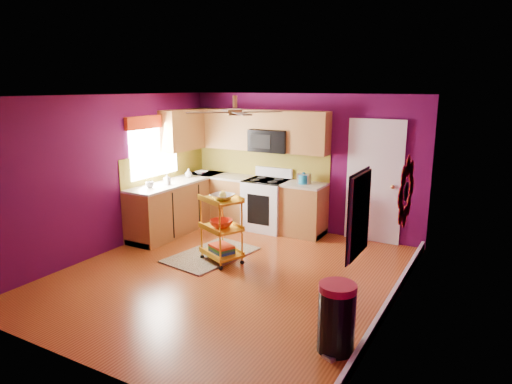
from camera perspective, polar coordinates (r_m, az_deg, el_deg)
The scene contains 18 objects.
ground at distance 6.60m, azimuth -3.35°, elevation -10.32°, with size 5.00×5.00×0.00m, color maroon.
room_envelope at distance 6.13m, azimuth -3.34°, elevation 3.78°, with size 4.54×5.04×2.52m.
lower_cabinets at distance 8.60m, azimuth -4.46°, elevation -1.69°, with size 2.81×2.31×0.94m.
electric_range at distance 8.49m, azimuth 1.35°, elevation -1.51°, with size 0.76×0.66×1.13m.
upper_cabinetry at distance 8.60m, azimuth -2.72°, elevation 7.58°, with size 2.80×2.30×1.26m.
left_window at distance 8.30m, azimuth -12.64°, elevation 6.65°, with size 0.08×1.35×1.08m.
panel_door at distance 7.97m, azimuth 14.56°, elevation 1.10°, with size 0.95×0.11×2.15m.
right_wall_art at distance 5.01m, azimuth 16.21°, elevation -1.02°, with size 0.04×2.74×1.04m.
ceiling_fan at distance 6.24m, azimuth -2.63°, elevation 10.03°, with size 1.01×1.01×0.26m.
shag_rug at distance 7.33m, azimuth -5.60°, elevation -7.82°, with size 0.88×1.44×0.02m, color black.
rolling_cart at distance 6.89m, azimuth -4.33°, elevation -4.26°, with size 0.75×0.66×1.11m.
trash_can at distance 4.80m, azimuth 10.03°, elevation -15.23°, with size 0.50×0.50×0.72m.
teal_kettle at distance 8.09m, azimuth 5.98°, elevation 1.62°, with size 0.18×0.18×0.21m.
toaster at distance 8.12m, azimuth 6.04°, elevation 1.71°, with size 0.22×0.15×0.18m, color beige.
soap_bottle_a at distance 8.10m, azimuth -11.06°, elevation 1.59°, with size 0.09×0.09×0.20m, color #EA3F72.
soap_bottle_b at distance 8.72m, azimuth -8.43°, elevation 2.37°, with size 0.13×0.13×0.17m, color white.
counter_dish at distance 9.04m, azimuth -6.84°, elevation 2.45°, with size 0.23×0.23×0.06m, color white.
counter_cup at distance 7.93m, azimuth -13.15°, elevation 0.88°, with size 0.14×0.14×0.11m, color white.
Camera 1 is at (3.28, -5.10, 2.62)m, focal length 32.00 mm.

